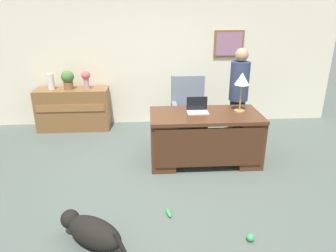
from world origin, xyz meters
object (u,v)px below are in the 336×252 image
armchair (188,112)px  person_standing (238,96)px  credenza (74,109)px  vase_with_flowers (86,78)px  laptop (197,108)px  potted_plant (68,79)px  desk_lamp (242,81)px  dog_toy_bone (168,212)px  vase_empty (51,81)px  dog_toy_ball (250,238)px  dog_lying (91,231)px  desk (205,137)px

armchair → person_standing: bearing=-20.8°
credenza → vase_with_flowers: size_ratio=3.95×
laptop → potted_plant: potted_plant is taller
armchair → credenza: bearing=164.6°
desk_lamp → dog_toy_bone: desk_lamp is taller
armchair → vase_empty: bearing=166.6°
vase_with_flowers → dog_toy_ball: vase_with_flowers is taller
armchair → laptop: 0.93m
dog_lying → laptop: 2.40m
desk_lamp → vase_empty: bearing=155.0°
vase_with_flowers → vase_empty: 0.67m
credenza → dog_toy_ball: 4.25m
credenza → potted_plant: potted_plant is taller
laptop → dog_toy_ball: bearing=-81.6°
credenza → laptop: size_ratio=4.34×
dog_toy_bone → vase_empty: bearing=125.2°
dog_lying → desk_lamp: size_ratio=1.22×
person_standing → dog_toy_bone: bearing=-123.8°
armchair → potted_plant: size_ratio=3.17×
person_standing → desk_lamp: bearing=-103.6°
desk → potted_plant: bearing=146.2°
armchair → dog_toy_ball: (0.31, -2.80, -0.46)m
dog_lying → dog_toy_bone: size_ratio=3.89×
desk → dog_toy_ball: size_ratio=20.10×
person_standing → dog_toy_bone: (-1.33, -1.99, -0.84)m
desk → laptop: 0.45m
vase_empty → vase_with_flowers: bearing=0.0°
laptop → vase_with_flowers: bearing=142.5°
armchair → vase_with_flowers: vase_with_flowers is taller
laptop → vase_with_flowers: size_ratio=0.91×
dog_lying → potted_plant: 3.57m
person_standing → dog_toy_ball: 2.68m
dog_lying → vase_with_flowers: (-0.57, 3.34, 0.88)m
vase_empty → dog_toy_bone: bearing=-54.8°
person_standing → dog_lying: size_ratio=2.28×
credenza → person_standing: size_ratio=0.83×
laptop → dog_toy_ball: 2.11m
laptop → dog_toy_ball: laptop is taller
desk → dog_lying: bearing=-130.1°
credenza → desk_lamp: 3.36m
credenza → dog_toy_ball: (2.51, -3.41, -0.37)m
person_standing → vase_with_flowers: person_standing is taller
credenza → vase_empty: size_ratio=4.53×
dog_lying → dog_toy_bone: (0.82, 0.43, -0.13)m
laptop → vase_with_flowers: 2.44m
laptop → vase_with_flowers: vase_with_flowers is taller
vase_with_flowers → desk: bearing=-38.0°
desk_lamp → laptop: bearing=177.4°
vase_empty → potted_plant: (0.32, 0.00, 0.04)m
laptop → credenza: bearing=146.4°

